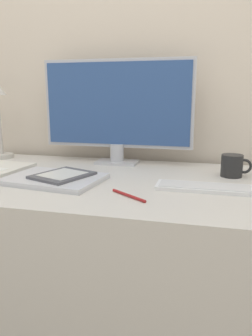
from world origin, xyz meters
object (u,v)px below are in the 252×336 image
Objects in this scene: monitor at (117,108)px; pen at (129,195)px; notebook at (0,170)px; ereader at (63,175)px; laptop at (54,179)px; keyboard at (204,187)px; coffee_mug at (232,166)px.

monitor is 5.30× the size of pen.
notebook is at bearing 161.76° from pen.
monitor reaches higher than ereader.
pen is (0.30, -0.11, -0.00)m from laptop.
laptop is 1.46× the size of notebook.
monitor reaches higher than notebook.
pen is (-0.22, -0.14, -0.00)m from keyboard.
laptop is 0.03m from ereader.
notebook reaches higher than laptop.
ereader is 0.63m from coffee_mug.
laptop is 0.28m from notebook.
coffee_mug reaches higher than keyboard.
coffee_mug reaches higher than notebook.
coffee_mug reaches higher than ereader.
coffee_mug is 0.47m from pen.
monitor is at bearing 139.41° from keyboard.
pen is at bearing -18.24° from notebook.
coffee_mug is (0.59, 0.22, 0.02)m from ereader.
laptop is 1.49× the size of ereader.
monitor reaches higher than laptop.
coffee_mug reaches higher than pen.
keyboard is 0.26m from pen.
ereader is (-0.11, -0.35, -0.22)m from monitor.
pen is (-0.32, -0.34, -0.04)m from coffee_mug.
notebook is (-0.41, -0.28, -0.23)m from monitor.
monitor is 0.54m from notebook.
ereader is 1.91× the size of pen.
pen is at bearing -70.66° from monitor.
keyboard is 0.49m from ereader.
laptop is at bearing 159.31° from pen.
coffee_mug is at bearing 20.14° from laptop.
keyboard is 0.79m from notebook.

